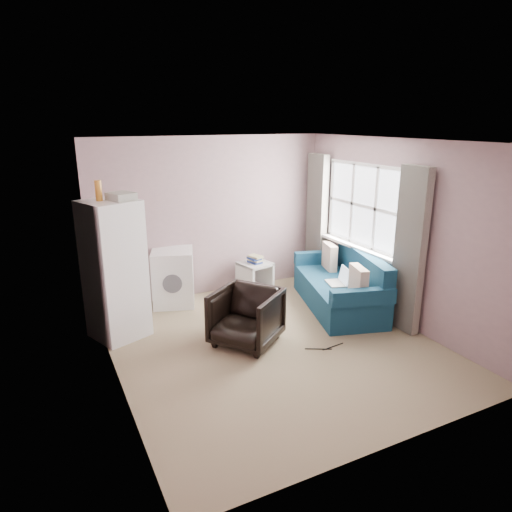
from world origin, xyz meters
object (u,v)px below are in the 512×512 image
(washing_machine, at_px, (173,276))
(fridge, at_px, (115,270))
(side_table, at_px, (255,275))
(sofa, at_px, (342,287))
(armchair, at_px, (246,314))

(washing_machine, bearing_deg, fridge, -123.70)
(side_table, distance_m, sofa, 1.45)
(side_table, bearing_deg, fridge, -164.87)
(side_table, bearing_deg, washing_machine, 175.36)
(armchair, bearing_deg, sofa, 66.04)
(fridge, height_order, sofa, fridge)
(armchair, relative_size, sofa, 0.37)
(fridge, bearing_deg, armchair, -55.41)
(armchair, xyz_separation_m, sofa, (1.79, 0.42, -0.07))
(side_table, bearing_deg, armchair, -119.71)
(fridge, bearing_deg, sofa, -30.70)
(sofa, bearing_deg, fridge, -173.03)
(washing_machine, bearing_deg, sofa, -10.19)
(armchair, distance_m, sofa, 1.84)
(armchair, bearing_deg, washing_machine, 157.73)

